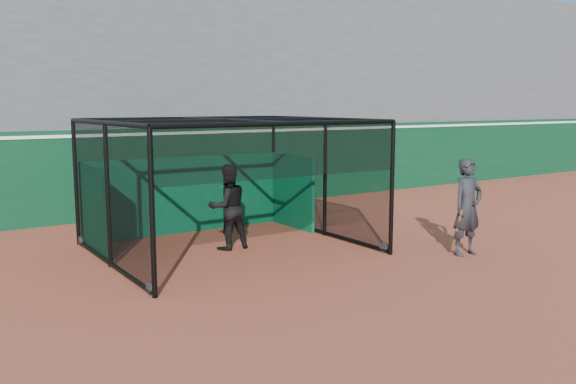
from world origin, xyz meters
TOP-DOWN VIEW (x-y plane):
  - ground at (0.00, 0.00)m, footprint 120.00×120.00m
  - outfield_wall at (0.00, 8.50)m, footprint 50.00×0.50m
  - grandstand at (0.00, 12.27)m, footprint 50.00×7.85m
  - batting_cage at (-0.21, 3.40)m, footprint 5.39×4.77m
  - batter at (-0.20, 3.43)m, footprint 0.94×0.74m
  - on_deck_player at (3.78, 0.16)m, footprint 0.78×0.53m

SIDE VIEW (x-z plane):
  - ground at x=0.00m, z-range 0.00..0.00m
  - batter at x=-0.20m, z-range 0.00..1.89m
  - on_deck_player at x=3.78m, z-range 0.00..2.06m
  - outfield_wall at x=0.00m, z-range 0.04..2.54m
  - batting_cage at x=-0.21m, z-range 0.00..2.83m
  - grandstand at x=0.00m, z-range 0.00..8.95m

